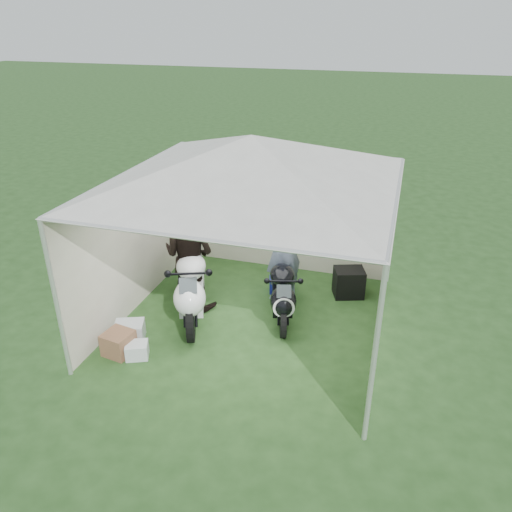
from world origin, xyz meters
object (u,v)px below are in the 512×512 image
(canopy_tent, at_px, (252,165))
(motorcycle_white, at_px, (191,285))
(crate_1, at_px, (119,343))
(crate_2, at_px, (137,350))
(crate_0, at_px, (130,331))
(equipment_box, at_px, (349,282))
(paddock_stand, at_px, (280,284))
(motorcycle_black, at_px, (282,290))
(person_dark_jacket, at_px, (189,255))
(person_blue_jacket, at_px, (284,249))

(canopy_tent, xyz_separation_m, motorcycle_white, (-0.96, -0.19, -1.98))
(crate_1, distance_m, crate_2, 0.30)
(crate_0, bearing_deg, equipment_box, 37.56)
(paddock_stand, distance_m, equipment_box, 1.20)
(crate_0, distance_m, crate_1, 0.35)
(crate_2, bearing_deg, motorcycle_black, 43.57)
(motorcycle_white, distance_m, motorcycle_black, 1.45)
(person_dark_jacket, distance_m, crate_1, 1.81)
(motorcycle_black, height_order, person_blue_jacket, person_blue_jacket)
(crate_1, bearing_deg, crate_2, -1.79)
(crate_0, bearing_deg, crate_2, -48.24)
(person_dark_jacket, distance_m, person_blue_jacket, 1.57)
(motorcycle_black, bearing_deg, crate_1, -157.28)
(canopy_tent, relative_size, equipment_box, 11.23)
(equipment_box, height_order, crate_0, equipment_box)
(canopy_tent, bearing_deg, motorcycle_black, 27.58)
(motorcycle_black, relative_size, crate_1, 4.57)
(motorcycle_black, height_order, crate_2, motorcycle_black)
(motorcycle_white, relative_size, motorcycle_black, 1.17)
(person_dark_jacket, xyz_separation_m, equipment_box, (2.51, 1.07, -0.67))
(equipment_box, bearing_deg, person_dark_jacket, -156.96)
(person_blue_jacket, relative_size, crate_2, 6.03)
(crate_2, bearing_deg, paddock_stand, 58.31)
(person_dark_jacket, relative_size, equipment_box, 3.66)
(equipment_box, height_order, crate_2, equipment_box)
(person_dark_jacket, distance_m, crate_0, 1.54)
(crate_2, bearing_deg, motorcycle_white, 74.34)
(person_dark_jacket, bearing_deg, person_blue_jacket, -149.88)
(motorcycle_black, distance_m, person_dark_jacket, 1.63)
(equipment_box, relative_size, crate_1, 1.31)
(crate_0, height_order, crate_2, crate_0)
(motorcycle_black, relative_size, crate_0, 4.09)
(paddock_stand, xyz_separation_m, crate_2, (-1.50, -2.43, -0.03))
(paddock_stand, distance_m, person_dark_jacket, 1.76)
(crate_2, bearing_deg, crate_1, 178.21)
(motorcycle_white, xyz_separation_m, person_blue_jacket, (1.25, 1.00, 0.36))
(person_dark_jacket, bearing_deg, crate_1, 79.96)
(motorcycle_black, distance_m, equipment_box, 1.41)
(crate_1, height_order, crate_2, crate_1)
(person_dark_jacket, bearing_deg, paddock_stand, -141.74)
(person_blue_jacket, bearing_deg, crate_1, 1.75)
(paddock_stand, bearing_deg, motorcycle_white, -133.84)
(motorcycle_white, relative_size, paddock_stand, 5.37)
(paddock_stand, relative_size, equipment_box, 0.76)
(crate_0, bearing_deg, person_blue_jacket, 44.32)
(canopy_tent, relative_size, person_blue_jacket, 2.98)
(motorcycle_black, relative_size, crate_2, 5.60)
(motorcycle_white, relative_size, equipment_box, 4.08)
(person_blue_jacket, bearing_deg, motorcycle_white, -9.08)
(motorcycle_white, relative_size, crate_2, 6.55)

